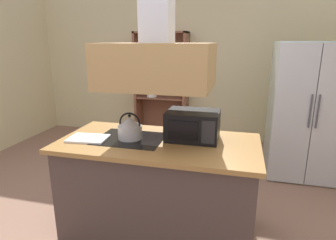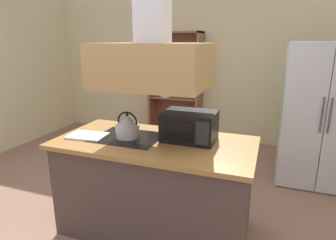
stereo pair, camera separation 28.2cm
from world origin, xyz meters
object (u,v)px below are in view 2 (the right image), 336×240
at_px(kettle, 128,127).
at_px(refrigerator, 320,115).
at_px(microwave, 190,126).
at_px(dish_cabinet, 176,92).
at_px(cutting_board, 88,136).

bearing_deg(kettle, refrigerator, 42.48).
bearing_deg(refrigerator, microwave, -129.41).
height_order(refrigerator, kettle, refrigerator).
relative_size(refrigerator, dish_cabinet, 0.92).
bearing_deg(cutting_board, refrigerator, 39.14).
xyz_separation_m(kettle, microwave, (0.55, 0.13, 0.03)).
distance_m(refrigerator, dish_cabinet, 2.46).
distance_m(cutting_board, microwave, 0.95).
distance_m(kettle, microwave, 0.57).
distance_m(dish_cabinet, microwave, 2.74).
xyz_separation_m(refrigerator, cutting_board, (-2.15, -1.75, 0.03)).
distance_m(refrigerator, cutting_board, 2.78).
height_order(kettle, cutting_board, kettle).
xyz_separation_m(refrigerator, dish_cabinet, (-2.23, 1.04, -0.02)).
xyz_separation_m(cutting_board, microwave, (0.91, 0.24, 0.12)).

